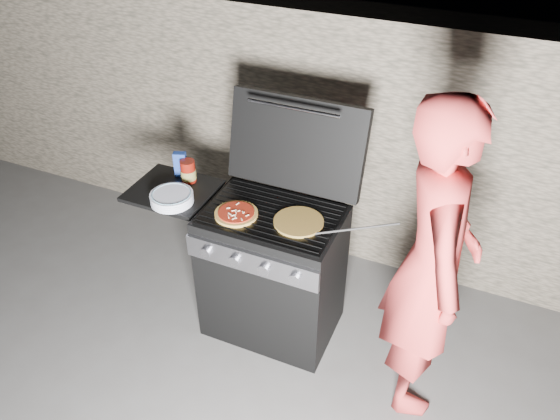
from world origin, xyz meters
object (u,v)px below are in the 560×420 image
at_px(gas_grill, 237,262).
at_px(sauce_jar, 188,171).
at_px(person, 432,265).
at_px(pizza_topped, 236,213).

relative_size(gas_grill, sauce_jar, 9.37).
bearing_deg(gas_grill, sauce_jar, 162.33).
bearing_deg(sauce_jar, gas_grill, -17.67).
bearing_deg(person, pizza_topped, 73.05).
xyz_separation_m(gas_grill, person, (1.18, -0.10, 0.47)).
relative_size(gas_grill, pizza_topped, 5.41).
relative_size(pizza_topped, person, 0.13).
xyz_separation_m(pizza_topped, sauce_jar, (-0.44, 0.21, 0.05)).
height_order(pizza_topped, person, person).
xyz_separation_m(gas_grill, sauce_jar, (-0.37, 0.12, 0.52)).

